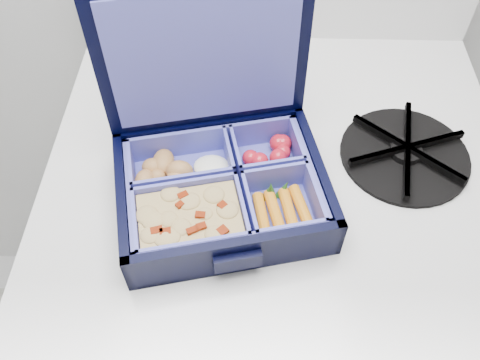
# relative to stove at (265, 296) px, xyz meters

# --- Properties ---
(stove) EXTENTS (0.61, 0.61, 0.92)m
(stove) POSITION_rel_stove_xyz_m (0.00, 0.00, 0.00)
(stove) COLOR silver
(stove) RESTS_ON floor
(bento_box) EXTENTS (0.28, 0.24, 0.06)m
(bento_box) POSITION_rel_stove_xyz_m (-0.07, -0.09, 0.49)
(bento_box) COLOR black
(bento_box) RESTS_ON stove
(burner_grate) EXTENTS (0.22, 0.22, 0.02)m
(burner_grate) POSITION_rel_stove_xyz_m (0.17, -0.01, 0.47)
(burner_grate) COLOR black
(burner_grate) RESTS_ON stove
(burner_grate_rear) EXTENTS (0.15, 0.15, 0.02)m
(burner_grate_rear) POSITION_rel_stove_xyz_m (-0.19, 0.16, 0.47)
(burner_grate_rear) COLOR black
(burner_grate_rear) RESTS_ON stove
(fork) EXTENTS (0.06, 0.16, 0.01)m
(fork) POSITION_rel_stove_xyz_m (-0.07, 0.05, 0.46)
(fork) COLOR silver
(fork) RESTS_ON stove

